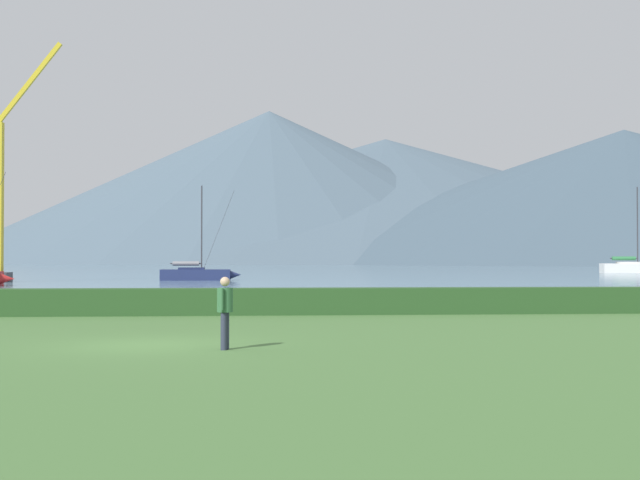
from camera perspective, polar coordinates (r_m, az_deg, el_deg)
ground_plane at (r=21.70m, az=-10.96°, el=-6.62°), size 1000.00×1000.00×0.00m
harbor_water at (r=158.50m, az=-5.50°, el=-1.82°), size 320.00×246.00×0.00m
hedge_line at (r=32.60m, az=-8.82°, el=-3.92°), size 80.00×1.20×0.96m
sailboat_slip_1 at (r=120.50m, az=19.39°, el=-1.65°), size 9.06×3.71×10.99m
sailboat_slip_2 at (r=79.66m, az=-7.89°, el=-2.15°), size 7.07×2.13×8.40m
person_standing_walker at (r=20.36m, az=-6.09°, el=-4.26°), size 0.36×0.55×1.65m
dock_crane at (r=78.07m, az=-19.75°, el=1.94°), size 6.14×2.00×19.95m
distant_hill_west_ridge at (r=394.12m, az=4.21°, el=2.56°), size 347.96×347.96×53.90m
distant_hill_central_peak at (r=332.80m, az=18.87°, el=2.68°), size 275.89×275.89×46.98m
distant_hill_east_ridge at (r=360.14m, az=-3.28°, el=3.45°), size 253.83×253.83×60.83m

